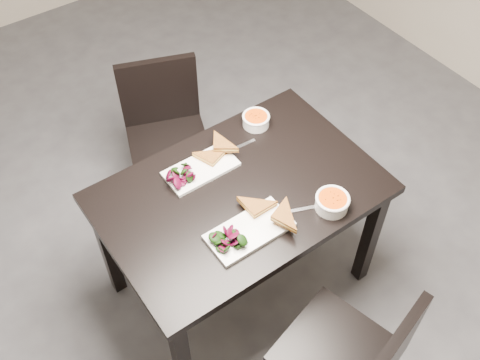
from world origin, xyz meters
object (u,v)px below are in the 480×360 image
Objects in this scene: chair_near at (354,359)px; plate_far at (201,169)px; chair_far at (165,128)px; soup_bowl_near at (332,202)px; plate_near at (249,231)px; table at (240,205)px; soup_bowl_far at (256,119)px.

plate_far is (-0.07, 0.98, 0.27)m from chair_near.
chair_far reaches higher than soup_bowl_near.
plate_near is at bearing 164.83° from soup_bowl_near.
table is 0.79m from chair_far.
chair_near reaches higher than table.
plate_far is at bearing 86.90° from plate_near.
chair_near is 6.44× the size of soup_bowl_far.
soup_bowl_near reaches higher than table.
chair_near is at bearing -90.42° from table.
chair_near is 1.02m from plate_far.
soup_bowl_near is at bearing -58.34° from chair_far.
plate_near is at bearing 84.05° from chair_near.
chair_near is 1.00× the size of chair_far.
plate_near is 0.40m from plate_far.
soup_bowl_near reaches higher than soup_bowl_far.
table is 8.24× the size of soup_bowl_near.
plate_near is 0.63m from soup_bowl_far.
soup_bowl_near is 0.59m from soup_bowl_far.
soup_bowl_near reaches higher than plate_far.
plate_near is 2.41× the size of soup_bowl_near.
plate_far is (-0.33, 0.49, -0.03)m from soup_bowl_near.
plate_near is at bearing -128.84° from soup_bowl_far.
chair_far is at bearing 73.22° from chair_near.
table is at bearing -73.21° from chair_far.
chair_near is 1.15m from soup_bowl_far.
soup_bowl_near is 0.45× the size of plate_far.
plate_near is at bearing -115.43° from table.
chair_far is 5.84× the size of soup_bowl_near.
soup_bowl_far is (0.30, 0.29, 0.13)m from table.
chair_near is at bearing -118.63° from soup_bowl_near.
soup_bowl_far is (0.04, 0.58, -0.00)m from soup_bowl_near.
table is 3.70× the size of plate_far.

